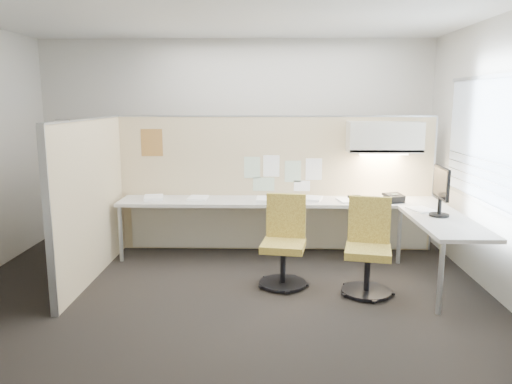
{
  "coord_description": "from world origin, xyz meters",
  "views": [
    {
      "loc": [
        0.45,
        -4.86,
        1.97
      ],
      "look_at": [
        0.32,
        0.8,
        0.92
      ],
      "focal_mm": 35.0,
      "sensor_mm": 36.0,
      "label": 1
    }
  ],
  "objects_px": {
    "chair_left": "(284,244)",
    "chair_right": "(368,250)",
    "phone": "(394,198)",
    "monitor": "(441,188)",
    "desk": "(306,213)"
  },
  "relations": [
    {
      "from": "chair_left",
      "to": "chair_right",
      "type": "height_order",
      "value": "chair_right"
    },
    {
      "from": "phone",
      "to": "monitor",
      "type": "bearing_deg",
      "value": -86.6
    },
    {
      "from": "chair_right",
      "to": "monitor",
      "type": "relative_size",
      "value": 1.82
    },
    {
      "from": "chair_left",
      "to": "monitor",
      "type": "xyz_separation_m",
      "value": [
        1.67,
        0.12,
        0.59
      ]
    },
    {
      "from": "desk",
      "to": "chair_right",
      "type": "xyz_separation_m",
      "value": [
        0.56,
        -1.04,
        -0.15
      ]
    },
    {
      "from": "monitor",
      "to": "phone",
      "type": "xyz_separation_m",
      "value": [
        -0.3,
        0.74,
        -0.26
      ]
    },
    {
      "from": "monitor",
      "to": "desk",
      "type": "bearing_deg",
      "value": 65.35
    },
    {
      "from": "chair_right",
      "to": "phone",
      "type": "relative_size",
      "value": 3.72
    },
    {
      "from": "monitor",
      "to": "phone",
      "type": "distance_m",
      "value": 0.84
    },
    {
      "from": "desk",
      "to": "chair_left",
      "type": "relative_size",
      "value": 4.2
    },
    {
      "from": "chair_right",
      "to": "phone",
      "type": "xyz_separation_m",
      "value": [
        0.51,
        1.07,
        0.33
      ]
    },
    {
      "from": "desk",
      "to": "monitor",
      "type": "distance_m",
      "value": 1.6
    },
    {
      "from": "chair_left",
      "to": "monitor",
      "type": "height_order",
      "value": "monitor"
    },
    {
      "from": "desk",
      "to": "chair_right",
      "type": "relative_size",
      "value": 4.14
    },
    {
      "from": "desk",
      "to": "chair_left",
      "type": "xyz_separation_m",
      "value": [
        -0.3,
        -0.83,
        -0.16
      ]
    }
  ]
}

